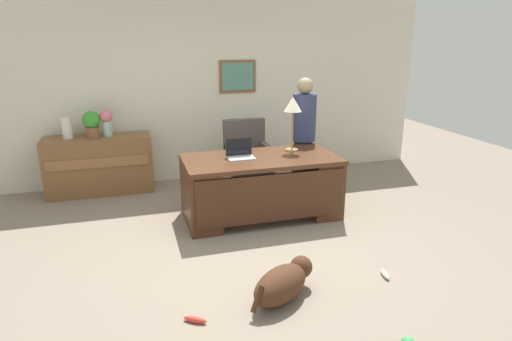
% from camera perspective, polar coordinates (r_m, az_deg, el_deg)
% --- Properties ---
extents(ground_plane, '(12.00, 12.00, 0.00)m').
position_cam_1_polar(ground_plane, '(4.81, 0.01, -9.69)').
color(ground_plane, gray).
extents(back_wall, '(7.00, 0.16, 2.70)m').
position_cam_1_polar(back_wall, '(6.87, -6.28, 10.22)').
color(back_wall, beige).
rests_on(back_wall, ground_plane).
extents(desk, '(1.86, 0.93, 0.76)m').
position_cam_1_polar(desk, '(5.38, 0.71, -1.88)').
color(desk, '#4C2B19').
rests_on(desk, ground_plane).
extents(credenza, '(1.44, 0.50, 0.82)m').
position_cam_1_polar(credenza, '(6.61, -19.56, 0.69)').
color(credenza, brown).
rests_on(credenza, ground_plane).
extents(armchair, '(0.60, 0.59, 1.01)m').
position_cam_1_polar(armchair, '(6.32, -1.13, 1.50)').
color(armchair, '#564C47').
rests_on(armchair, ground_plane).
extents(person_standing, '(0.32, 0.32, 1.63)m').
position_cam_1_polar(person_standing, '(6.10, 6.17, 4.44)').
color(person_standing, '#262323').
rests_on(person_standing, ground_plane).
extents(dog_lying, '(0.69, 0.59, 0.30)m').
position_cam_1_polar(dog_lying, '(3.87, 3.52, -14.26)').
color(dog_lying, '#472819').
rests_on(dog_lying, ground_plane).
extents(laptop, '(0.32, 0.22, 0.22)m').
position_cam_1_polar(laptop, '(5.27, -2.08, 2.26)').
color(laptop, '#B2B5BA').
rests_on(laptop, desk).
extents(desk_lamp, '(0.22, 0.22, 0.68)m').
position_cam_1_polar(desk_lamp, '(5.51, 4.78, 8.07)').
color(desk_lamp, '#9E8447').
rests_on(desk_lamp, desk).
extents(vase_with_flowers, '(0.17, 0.17, 0.36)m').
position_cam_1_polar(vase_with_flowers, '(6.47, -18.74, 6.06)').
color(vase_with_flowers, '#9DC4B5').
rests_on(vase_with_flowers, credenza).
extents(vase_empty, '(0.14, 0.14, 0.29)m').
position_cam_1_polar(vase_empty, '(6.52, -23.24, 5.06)').
color(vase_empty, silver).
rests_on(vase_empty, credenza).
extents(potted_plant, '(0.24, 0.24, 0.36)m').
position_cam_1_polar(potted_plant, '(6.48, -20.47, 5.79)').
color(potted_plant, brown).
rests_on(potted_plant, credenza).
extents(dog_toy_bone, '(0.19, 0.15, 0.05)m').
position_cam_1_polar(dog_toy_bone, '(3.70, -7.87, -18.53)').
color(dog_toy_bone, '#E53F33').
rests_on(dog_toy_bone, ground_plane).
extents(dog_toy_plush, '(0.08, 0.18, 0.05)m').
position_cam_1_polar(dog_toy_plush, '(4.41, 16.31, -12.72)').
color(dog_toy_plush, beige).
rests_on(dog_toy_plush, ground_plane).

